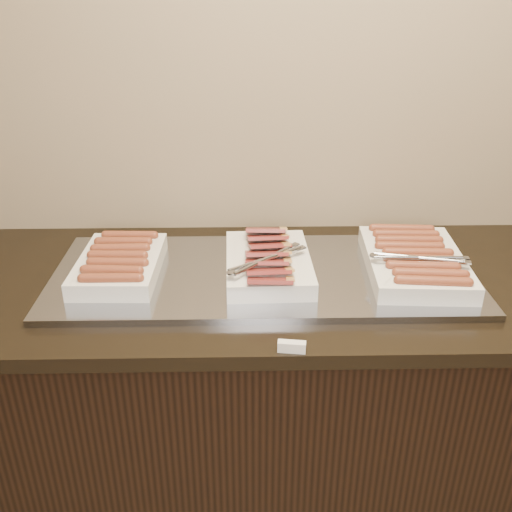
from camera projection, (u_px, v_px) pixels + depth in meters
The scene contains 6 objects.
counter at pixel (268, 399), 1.84m from camera, with size 2.06×0.76×0.90m.
warming_tray at pixel (263, 275), 1.64m from camera, with size 1.20×0.50×0.02m, color #9497A1.
dish_left at pixel (120, 264), 1.61m from camera, with size 0.23×0.34×0.07m.
dish_center at pixel (268, 262), 1.62m from camera, with size 0.25×0.38×0.09m.
dish_right at pixel (415, 261), 1.63m from camera, with size 0.29×0.41×0.08m.
label_holder at pixel (292, 347), 1.32m from camera, with size 0.07×0.02×0.03m, color silver.
Camera 1 is at (-0.07, 0.68, 1.68)m, focal length 40.00 mm.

